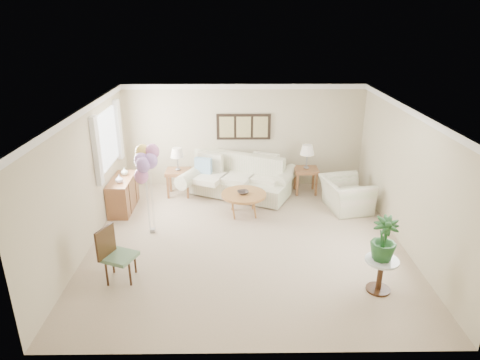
{
  "coord_description": "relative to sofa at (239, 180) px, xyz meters",
  "views": [
    {
      "loc": [
        -0.22,
        -7.42,
        4.18
      ],
      "look_at": [
        -0.12,
        0.6,
        1.05
      ],
      "focal_mm": 32.0,
      "sensor_mm": 36.0,
      "label": 1
    }
  ],
  "objects": [
    {
      "name": "vase_white",
      "position": [
        -2.61,
        -1.05,
        0.44
      ],
      "size": [
        0.2,
        0.2,
        0.17
      ],
      "primitive_type": "imported",
      "rotation": [
        0.0,
        0.0,
        -0.2
      ],
      "color": "silver",
      "rests_on": "credenza"
    },
    {
      "name": "sofa",
      "position": [
        0.0,
        0.0,
        0.0
      ],
      "size": [
        3.02,
        1.93,
        0.98
      ],
      "color": "beige",
      "rests_on": "ground"
    },
    {
      "name": "end_table_right",
      "position": [
        1.66,
        0.11,
        0.14
      ],
      "size": [
        0.58,
        0.52,
        0.63
      ],
      "color": "brown",
      "rests_on": "ground"
    },
    {
      "name": "balloon_cluster",
      "position": [
        -1.81,
        -1.97,
        1.15
      ],
      "size": [
        0.49,
        0.51,
        1.86
      ],
      "color": "gray",
      "rests_on": "ground"
    },
    {
      "name": "ground_plane",
      "position": [
        0.13,
        -2.32,
        -0.39
      ],
      "size": [
        6.0,
        6.0,
        0.0
      ],
      "primitive_type": "plane",
      "color": "tan"
    },
    {
      "name": "decor_bowl",
      "position": [
        0.08,
        -1.14,
        0.15
      ],
      "size": [
        0.3,
        0.3,
        0.06
      ],
      "primitive_type": "imported",
      "rotation": [
        0.0,
        0.0,
        0.23
      ],
      "color": "#2F2723",
      "rests_on": "coffee_table"
    },
    {
      "name": "coffee_table",
      "position": [
        0.1,
        -1.13,
        0.08
      ],
      "size": [
        0.99,
        0.99,
        0.5
      ],
      "color": "olive",
      "rests_on": "ground"
    },
    {
      "name": "armchair",
      "position": [
        2.42,
        -0.87,
        -0.03
      ],
      "size": [
        1.15,
        1.26,
        0.72
      ],
      "primitive_type": "imported",
      "rotation": [
        0.0,
        0.0,
        1.76
      ],
      "color": "beige",
      "rests_on": "ground"
    },
    {
      "name": "vase_sage",
      "position": [
        -2.61,
        -0.58,
        0.44
      ],
      "size": [
        0.22,
        0.22,
        0.17
      ],
      "primitive_type": "imported",
      "rotation": [
        0.0,
        0.0,
        -0.43
      ],
      "color": "silver",
      "rests_on": "credenza"
    },
    {
      "name": "end_table_left",
      "position": [
        -1.47,
        -0.01,
        0.15
      ],
      "size": [
        0.59,
        0.54,
        0.64
      ],
      "color": "brown",
      "rests_on": "ground"
    },
    {
      "name": "room_shell",
      "position": [
        0.02,
        -2.23,
        1.24
      ],
      "size": [
        6.04,
        6.04,
        2.6
      ],
      "color": "#C3B595",
      "rests_on": "ground"
    },
    {
      "name": "credenza",
      "position": [
        -2.63,
        -0.82,
        -0.02
      ],
      "size": [
        0.46,
        1.2,
        0.74
      ],
      "color": "brown",
      "rests_on": "ground"
    },
    {
      "name": "side_table",
      "position": [
        2.22,
        -3.97,
        0.05
      ],
      "size": [
        0.53,
        0.53,
        0.57
      ],
      "color": "silver",
      "rests_on": "ground"
    },
    {
      "name": "wall_art_triptych",
      "position": [
        0.13,
        0.64,
        1.16
      ],
      "size": [
        1.35,
        0.06,
        0.65
      ],
      "color": "black",
      "rests_on": "ground"
    },
    {
      "name": "potted_plant",
      "position": [
        2.21,
        -3.96,
        0.55
      ],
      "size": [
        0.47,
        0.47,
        0.71
      ],
      "primitive_type": "imported",
      "rotation": [
        0.0,
        0.0,
        -0.2
      ],
      "color": "#1D4723",
      "rests_on": "side_table"
    },
    {
      "name": "lamp_left",
      "position": [
        -1.47,
        -0.01,
        0.69
      ],
      "size": [
        0.32,
        0.32,
        0.56
      ],
      "color": "gray",
      "rests_on": "end_table_left"
    },
    {
      "name": "lamp_right",
      "position": [
        1.66,
        0.11,
        0.7
      ],
      "size": [
        0.34,
        0.34,
        0.6
      ],
      "color": "gray",
      "rests_on": "end_table_right"
    },
    {
      "name": "accent_chair",
      "position": [
        -2.07,
        -3.6,
        0.12
      ],
      "size": [
        0.62,
        0.61,
        0.96
      ],
      "color": "#5F825E",
      "rests_on": "ground"
    }
  ]
}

